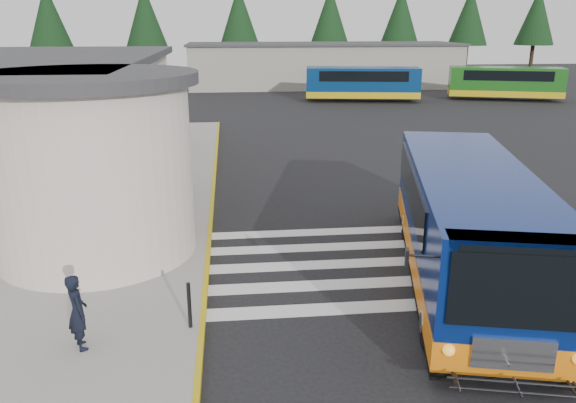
{
  "coord_description": "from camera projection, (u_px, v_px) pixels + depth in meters",
  "views": [
    {
      "loc": [
        -3.34,
        -14.28,
        6.14
      ],
      "look_at": [
        -1.9,
        -0.5,
        1.7
      ],
      "focal_mm": 35.0,
      "sensor_mm": 36.0,
      "label": 1
    }
  ],
  "objects": [
    {
      "name": "crosswalk",
      "position": [
        342.0,
        264.0,
        14.92
      ],
      "size": [
        8.0,
        5.35,
        0.01
      ],
      "color": "silver",
      "rests_on": "ground"
    },
    {
      "name": "ground",
      "position": [
        354.0,
        252.0,
        15.72
      ],
      "size": [
        140.0,
        140.0,
        0.0
      ],
      "primitive_type": "plane",
      "color": "black",
      "rests_on": "ground"
    },
    {
      "name": "transit_bus",
      "position": [
        467.0,
        229.0,
        13.56
      ],
      "size": [
        5.21,
        10.42,
        2.86
      ],
      "rotation": [
        0.0,
        0.0,
        -0.23
      ],
      "color": "navy",
      "rests_on": "ground"
    },
    {
      "name": "pedestrian_b",
      "position": [
        148.0,
        232.0,
        14.46
      ],
      "size": [
        0.71,
        0.87,
        1.68
      ],
      "primitive_type": "imported",
      "rotation": [
        0.0,
        0.0,
        -1.48
      ],
      "color": "black",
      "rests_on": "sidewalk"
    },
    {
      "name": "sidewalk",
      "position": [
        62.0,
        214.0,
        18.6
      ],
      "size": [
        10.0,
        34.0,
        0.15
      ],
      "primitive_type": "cube",
      "color": "gray",
      "rests_on": "ground"
    },
    {
      "name": "pedestrian_a",
      "position": [
        77.0,
        312.0,
        10.61
      ],
      "size": [
        0.58,
        0.66,
        1.52
      ],
      "primitive_type": "imported",
      "rotation": [
        0.0,
        0.0,
        2.05
      ],
      "color": "black",
      "rests_on": "sidewalk"
    },
    {
      "name": "depot_building",
      "position": [
        323.0,
        65.0,
        55.45
      ],
      "size": [
        26.4,
        8.4,
        4.2
      ],
      "color": "gray",
      "rests_on": "ground"
    },
    {
      "name": "far_bus_b",
      "position": [
        505.0,
        82.0,
        45.87
      ],
      "size": [
        9.19,
        5.01,
        2.28
      ],
      "rotation": [
        0.0,
        0.0,
        1.27
      ],
      "color": "#1A5516",
      "rests_on": "ground"
    },
    {
      "name": "curb_strip",
      "position": [
        212.0,
        209.0,
        19.09
      ],
      "size": [
        0.12,
        34.0,
        0.16
      ],
      "primitive_type": "cube",
      "color": "gold",
      "rests_on": "ground"
    },
    {
      "name": "bollard",
      "position": [
        189.0,
        305.0,
        11.4
      ],
      "size": [
        0.08,
        0.08,
        1.0
      ],
      "primitive_type": "cylinder",
      "color": "black",
      "rests_on": "sidewalk"
    },
    {
      "name": "far_bus_a",
      "position": [
        362.0,
        82.0,
        45.1
      ],
      "size": [
        9.28,
        3.87,
        2.32
      ],
      "rotation": [
        0.0,
        0.0,
        1.42
      ],
      "color": "navy",
      "rests_on": "ground"
    },
    {
      "name": "station_building",
      "position": [
        23.0,
        125.0,
        20.42
      ],
      "size": [
        12.7,
        18.7,
        4.8
      ],
      "color": "beige",
      "rests_on": "ground"
    },
    {
      "name": "tree_line",
      "position": [
        315.0,
        16.0,
        61.64
      ],
      "size": [
        58.4,
        4.4,
        10.0
      ],
      "color": "black",
      "rests_on": "ground"
    }
  ]
}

